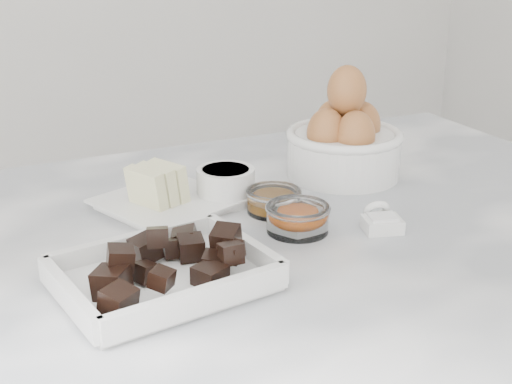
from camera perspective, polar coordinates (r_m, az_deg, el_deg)
marble_slab at (r=0.94m, az=-0.31°, el=-4.18°), size 1.20×0.80×0.04m
chocolate_dish at (r=0.79m, az=-7.44°, el=-6.00°), size 0.25×0.20×0.06m
butter_plate at (r=1.00m, az=-7.32°, el=-0.19°), size 0.21×0.21×0.07m
sugar_ramekin at (r=1.02m, az=-2.43°, el=0.67°), size 0.08×0.08×0.05m
egg_bowl at (r=1.13m, az=7.06°, el=4.08°), size 0.18×0.18×0.18m
honey_bowl at (r=0.99m, az=1.42°, el=-0.67°), size 0.08×0.08×0.03m
zest_bowl at (r=0.93m, az=3.36°, el=-2.01°), size 0.09×0.09×0.04m
vanilla_spoon at (r=0.94m, az=3.24°, el=-2.09°), size 0.06×0.07×0.04m
salt_spoon at (r=0.95m, az=9.96°, el=-2.23°), size 0.06×0.07×0.04m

